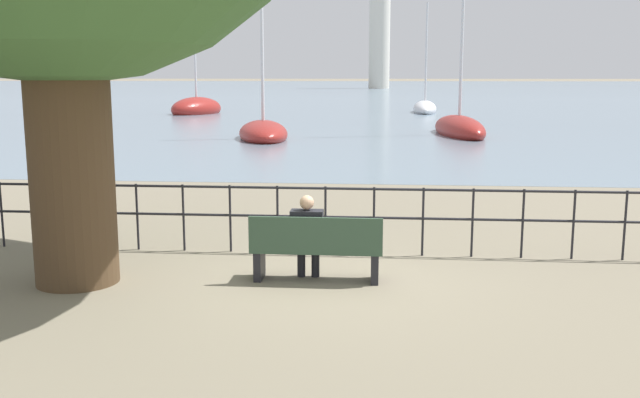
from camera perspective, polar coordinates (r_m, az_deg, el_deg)
The scene contains 11 objects.
ground_plane at distance 9.66m, azimuth -0.26°, elevation -6.49°, with size 1000.00×1000.00×0.00m, color #7A705B.
harbor_water at distance 167.81m, azimuth 4.82°, elevation 8.94°, with size 600.00×300.00×0.01m.
park_bench at distance 9.48m, azimuth -0.30°, elevation -4.09°, with size 1.76×0.45×0.90m.
seated_person_left at distance 9.52m, azimuth -1.03°, elevation -2.75°, with size 0.43×0.35×1.16m.
promenade_railing at distance 10.89m, azimuth 0.44°, elevation -0.83°, with size 11.90×0.04×1.05m.
sailboat_0 at distance 53.38m, azimuth 8.39°, elevation 7.18°, with size 1.98×6.90×8.24m.
sailboat_2 at distance 51.61m, azimuth -9.85°, elevation 7.15°, with size 4.02×5.64×9.89m.
sailboat_3 at distance 30.94m, azimuth -4.56°, elevation 5.30°, with size 3.20×5.81×6.94m.
sailboat_4 at distance 52.14m, azimuth -19.74°, elevation 6.71°, with size 2.46×5.26×11.91m.
sailboat_5 at distance 33.40m, azimuth 11.07°, elevation 5.61°, with size 2.60×6.82×11.28m.
harbor_lighthouse at distance 146.72m, azimuth 4.79°, elevation 13.43°, with size 4.19×4.19×25.43m.
Camera 1 is at (0.86, -9.22, 2.72)m, focal length 40.00 mm.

